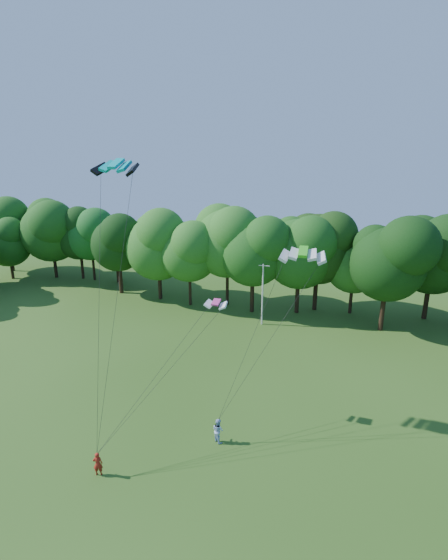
% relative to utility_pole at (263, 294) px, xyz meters
% --- Properties ---
extents(ground, '(160.00, 160.00, 0.00)m').
position_rel_utility_pole_xyz_m(ground, '(1.39, -30.22, -3.73)').
color(ground, '#284B14').
rests_on(ground, ground).
extents(utility_pole, '(1.44, 0.18, 7.19)m').
position_rel_utility_pole_xyz_m(utility_pole, '(0.00, 0.00, 0.00)').
color(utility_pole, silver).
rests_on(utility_pole, ground).
extents(kite_flyer_left, '(0.70, 0.60, 1.63)m').
position_rel_utility_pole_xyz_m(kite_flyer_left, '(-3.26, -26.67, -2.91)').
color(kite_flyer_left, maroon).
rests_on(kite_flyer_left, ground).
extents(kite_flyer_right, '(1.09, 1.03, 1.77)m').
position_rel_utility_pole_xyz_m(kite_flyer_right, '(2.64, -21.06, -2.84)').
color(kite_flyer_right, '#ADC8F0').
rests_on(kite_flyer_right, ground).
extents(kite_teal, '(3.13, 1.44, 0.70)m').
position_rel_utility_pole_xyz_m(kite_teal, '(-5.38, -19.11, 14.88)').
color(kite_teal, '#05A8A8').
rests_on(kite_teal, ground).
extents(kite_green, '(3.19, 1.69, 0.56)m').
position_rel_utility_pole_xyz_m(kite_green, '(7.05, -16.31, 9.19)').
color(kite_green, green).
rests_on(kite_green, ground).
extents(kite_pink, '(1.65, 0.83, 0.33)m').
position_rel_utility_pole_xyz_m(kite_pink, '(1.20, -17.60, 5.25)').
color(kite_pink, '#D53B8C').
rests_on(kite_pink, ground).
extents(tree_back_west, '(8.01, 8.01, 11.65)m').
position_rel_utility_pole_xyz_m(tree_back_west, '(-28.51, 7.78, 3.55)').
color(tree_back_west, '#362715').
rests_on(tree_back_west, ground).
extents(tree_back_center, '(9.33, 9.33, 13.56)m').
position_rel_utility_pole_xyz_m(tree_back_center, '(4.95, 6.82, 4.74)').
color(tree_back_center, black).
rests_on(tree_back_center, ground).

